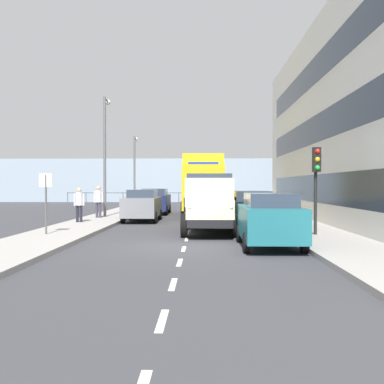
% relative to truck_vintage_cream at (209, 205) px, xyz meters
% --- Properties ---
extents(ground_plane, '(80.00, 80.00, 0.00)m').
position_rel_truck_vintage_cream_xyz_m(ground_plane, '(0.85, -7.02, -1.18)').
color(ground_plane, '#38383D').
extents(sidewalk_left, '(2.64, 45.48, 0.15)m').
position_rel_truck_vintage_cream_xyz_m(sidewalk_left, '(-4.11, -7.02, -1.10)').
color(sidewalk_left, '#9E9993').
rests_on(sidewalk_left, ground_plane).
extents(sidewalk_right, '(2.64, 45.48, 0.15)m').
position_rel_truck_vintage_cream_xyz_m(sidewalk_right, '(5.81, -7.02, -1.10)').
color(sidewalk_right, '#9E9993').
rests_on(sidewalk_right, ground_plane).
extents(road_centreline_markings, '(0.12, 41.44, 0.01)m').
position_rel_truck_vintage_cream_xyz_m(road_centreline_markings, '(0.85, -6.11, -1.17)').
color(road_centreline_markings, silver).
rests_on(road_centreline_markings, ground_plane).
extents(sea_horizon, '(80.00, 0.80, 5.00)m').
position_rel_truck_vintage_cream_xyz_m(sea_horizon, '(0.85, -32.76, 1.32)').
color(sea_horizon, '#8C9EAD').
rests_on(sea_horizon, ground_plane).
extents(seawall_railing, '(28.08, 0.08, 1.20)m').
position_rel_truck_vintage_cream_xyz_m(seawall_railing, '(0.85, -29.16, -0.26)').
color(seawall_railing, '#4C5156').
rests_on(seawall_railing, ground_plane).
extents(truck_vintage_cream, '(2.17, 5.64, 2.43)m').
position_rel_truck_vintage_cream_xyz_m(truck_vintage_cream, '(0.00, 0.00, 0.00)').
color(truck_vintage_cream, black).
rests_on(truck_vintage_cream, ground_plane).
extents(lorry_cargo_yellow, '(2.58, 8.20, 3.87)m').
position_rel_truck_vintage_cream_xyz_m(lorry_cargo_yellow, '(0.24, -10.46, 0.90)').
color(lorry_cargo_yellow, gold).
rests_on(lorry_cargo_yellow, ground_plane).
extents(car_teal_kerbside_near, '(1.85, 3.87, 1.72)m').
position_rel_truck_vintage_cream_xyz_m(car_teal_kerbside_near, '(-1.84, 3.91, -0.28)').
color(car_teal_kerbside_near, '#1E6670').
rests_on(car_teal_kerbside_near, ground_plane).
extents(car_black_kerbside_1, '(1.89, 4.35, 1.72)m').
position_rel_truck_vintage_cream_xyz_m(car_black_kerbside_1, '(-1.84, -1.43, -0.28)').
color(car_black_kerbside_1, black).
rests_on(car_black_kerbside_1, ground_plane).
extents(car_grey_oppositeside_0, '(1.83, 3.95, 1.72)m').
position_rel_truck_vintage_cream_xyz_m(car_grey_oppositeside_0, '(3.53, -5.86, -0.28)').
color(car_grey_oppositeside_0, slate).
rests_on(car_grey_oppositeside_0, ground_plane).
extents(car_navy_oppositeside_1, '(1.97, 4.28, 1.72)m').
position_rel_truck_vintage_cream_xyz_m(car_navy_oppositeside_1, '(3.53, -11.99, -0.28)').
color(car_navy_oppositeside_1, navy).
rests_on(car_navy_oppositeside_1, ground_plane).
extents(pedestrian_by_lamp, '(0.53, 0.34, 1.69)m').
position_rel_truck_vintage_cream_xyz_m(pedestrian_by_lamp, '(6.34, -3.61, -0.03)').
color(pedestrian_by_lamp, black).
rests_on(pedestrian_by_lamp, sidewalk_right).
extents(pedestrian_couple_b, '(0.53, 0.34, 1.77)m').
position_rel_truck_vintage_cream_xyz_m(pedestrian_couple_b, '(6.09, -6.57, 0.02)').
color(pedestrian_couple_b, '#383342').
rests_on(pedestrian_couple_b, sidewalk_right).
extents(traffic_light_near, '(0.28, 0.41, 3.20)m').
position_rel_truck_vintage_cream_xyz_m(traffic_light_near, '(-3.89, 1.63, 1.29)').
color(traffic_light_near, black).
rests_on(traffic_light_near, sidewalk_left).
extents(lamp_post_promenade, '(0.32, 1.14, 6.92)m').
position_rel_truck_vintage_cream_xyz_m(lamp_post_promenade, '(5.93, -7.61, 3.06)').
color(lamp_post_promenade, '#59595B').
rests_on(lamp_post_promenade, sidewalk_right).
extents(lamp_post_far, '(0.32, 1.14, 5.76)m').
position_rel_truck_vintage_cream_xyz_m(lamp_post_far, '(5.80, -17.80, 2.45)').
color(lamp_post_far, '#59595B').
rests_on(lamp_post_far, sidewalk_right).
extents(street_sign, '(0.50, 0.07, 2.25)m').
position_rel_truck_vintage_cream_xyz_m(street_sign, '(6.09, 1.62, 0.50)').
color(street_sign, '#4C4C4C').
rests_on(street_sign, sidewalk_right).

